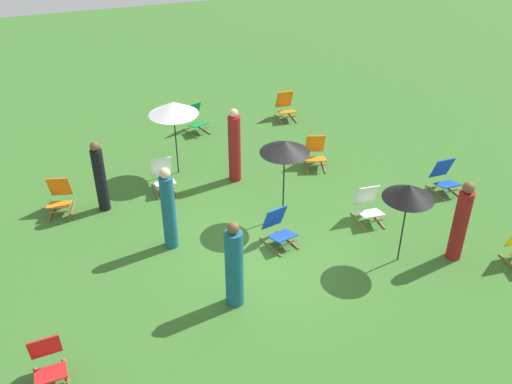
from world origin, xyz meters
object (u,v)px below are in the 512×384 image
(deckchair_9, at_px, (48,362))
(person_4, at_px, (169,210))
(umbrella_1, at_px, (285,147))
(umbrella_2, at_px, (409,192))
(person_3, at_px, (235,147))
(deckchair_3, at_px, (163,176))
(umbrella_0, at_px, (173,108))
(deckchair_4, at_px, (368,206))
(deckchair_5, at_px, (278,228))
(person_1, at_px, (460,223))
(deckchair_7, at_px, (195,119))
(deckchair_1, at_px, (315,153))
(person_2, at_px, (100,177))
(deckchair_0, at_px, (286,107))
(deckchair_6, at_px, (444,177))
(person_0, at_px, (234,267))
(deckchair_8, at_px, (60,197))

(deckchair_9, bearing_deg, person_4, 43.22)
(umbrella_1, xyz_separation_m, umbrella_2, (1.64, -2.13, -0.16))
(person_3, bearing_deg, deckchair_3, -72.17)
(deckchair_9, bearing_deg, umbrella_0, 55.29)
(deckchair_4, bearing_deg, deckchair_9, -157.95)
(deckchair_3, relative_size, deckchair_5, 0.97)
(deckchair_9, height_order, umbrella_1, umbrella_1)
(person_1, bearing_deg, deckchair_7, -70.44)
(umbrella_0, distance_m, umbrella_1, 3.22)
(deckchair_1, bearing_deg, person_2, -160.57)
(person_2, bearing_deg, deckchair_0, -46.09)
(deckchair_4, height_order, deckchair_5, same)
(person_1, bearing_deg, deckchair_6, -126.06)
(deckchair_9, bearing_deg, deckchair_0, 43.35)
(person_3, bearing_deg, person_4, -22.50)
(person_4, bearing_deg, umbrella_2, 35.54)
(deckchair_3, relative_size, deckchair_6, 1.00)
(deckchair_4, xyz_separation_m, deckchair_9, (-6.74, -2.27, 0.00))
(deckchair_9, height_order, person_1, person_1)
(umbrella_0, xyz_separation_m, person_1, (4.51, -5.10, -0.91))
(umbrella_1, bearing_deg, deckchair_5, -117.17)
(deckchair_6, relative_size, umbrella_0, 0.44)
(deckchair_7, xyz_separation_m, person_4, (-1.74, -5.04, 0.52))
(deckchair_1, relative_size, deckchair_5, 1.01)
(deckchair_1, bearing_deg, deckchair_0, 100.02)
(person_3, xyz_separation_m, person_4, (-2.03, -2.13, -0.01))
(deckchair_4, bearing_deg, person_0, -152.80)
(deckchair_5, xyz_separation_m, deckchair_6, (4.43, 0.63, 0.00))
(deckchair_6, bearing_deg, deckchair_7, 133.18)
(deckchair_1, bearing_deg, deckchair_9, -127.24)
(deckchair_4, relative_size, umbrella_0, 0.44)
(deckchair_0, height_order, person_3, person_3)
(umbrella_1, distance_m, person_3, 2.17)
(deckchair_5, bearing_deg, deckchair_3, 108.37)
(deckchair_8, bearing_deg, umbrella_0, 29.87)
(deckchair_0, relative_size, deckchair_3, 1.00)
(umbrella_1, bearing_deg, umbrella_2, -52.36)
(person_0, bearing_deg, umbrella_2, -87.49)
(deckchair_8, distance_m, deckchair_9, 4.83)
(deckchair_1, height_order, person_0, person_0)
(deckchair_9, relative_size, person_2, 0.49)
(deckchair_7, distance_m, person_2, 4.34)
(deckchair_0, distance_m, deckchair_6, 5.42)
(deckchair_4, xyz_separation_m, umbrella_0, (-3.49, 3.38, 1.38))
(deckchair_0, bearing_deg, deckchair_4, -88.92)
(umbrella_2, relative_size, person_4, 0.95)
(umbrella_2, bearing_deg, person_2, 144.79)
(deckchair_1, height_order, deckchair_9, same)
(deckchair_1, xyz_separation_m, deckchair_8, (-6.24, -0.06, 0.00))
(deckchair_4, bearing_deg, deckchair_6, 15.70)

